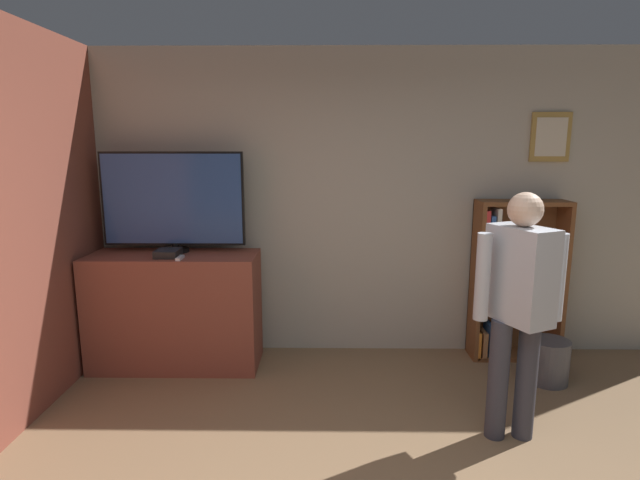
{
  "coord_description": "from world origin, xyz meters",
  "views": [
    {
      "loc": [
        -0.26,
        -1.74,
        1.88
      ],
      "look_at": [
        -0.31,
        1.73,
        1.21
      ],
      "focal_mm": 28.0,
      "sensor_mm": 36.0,
      "label": 1
    }
  ],
  "objects_px": {
    "bookshelf": "(509,280)",
    "television": "(173,201)",
    "game_console": "(168,253)",
    "waste_bin": "(548,361)",
    "person": "(518,299)"
  },
  "relations": [
    {
      "from": "bookshelf",
      "to": "television",
      "type": "bearing_deg",
      "value": -177.79
    },
    {
      "from": "game_console",
      "to": "waste_bin",
      "type": "distance_m",
      "value": 3.19
    },
    {
      "from": "bookshelf",
      "to": "waste_bin",
      "type": "relative_size",
      "value": 4.01
    },
    {
      "from": "game_console",
      "to": "person",
      "type": "distance_m",
      "value": 2.67
    },
    {
      "from": "person",
      "to": "waste_bin",
      "type": "xyz_separation_m",
      "value": [
        0.59,
        0.77,
        -0.76
      ]
    },
    {
      "from": "person",
      "to": "waste_bin",
      "type": "distance_m",
      "value": 1.24
    },
    {
      "from": "person",
      "to": "bookshelf",
      "type": "bearing_deg",
      "value": 136.95
    },
    {
      "from": "game_console",
      "to": "person",
      "type": "xyz_separation_m",
      "value": [
        2.49,
        -0.98,
        -0.07
      ]
    },
    {
      "from": "game_console",
      "to": "person",
      "type": "bearing_deg",
      "value": -21.39
    },
    {
      "from": "game_console",
      "to": "bookshelf",
      "type": "height_order",
      "value": "bookshelf"
    },
    {
      "from": "bookshelf",
      "to": "game_console",
      "type": "bearing_deg",
      "value": -174.17
    },
    {
      "from": "person",
      "to": "waste_bin",
      "type": "bearing_deg",
      "value": 117.7
    },
    {
      "from": "television",
      "to": "bookshelf",
      "type": "bearing_deg",
      "value": 2.21
    },
    {
      "from": "game_console",
      "to": "person",
      "type": "relative_size",
      "value": 0.13
    },
    {
      "from": "television",
      "to": "bookshelf",
      "type": "height_order",
      "value": "television"
    }
  ]
}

